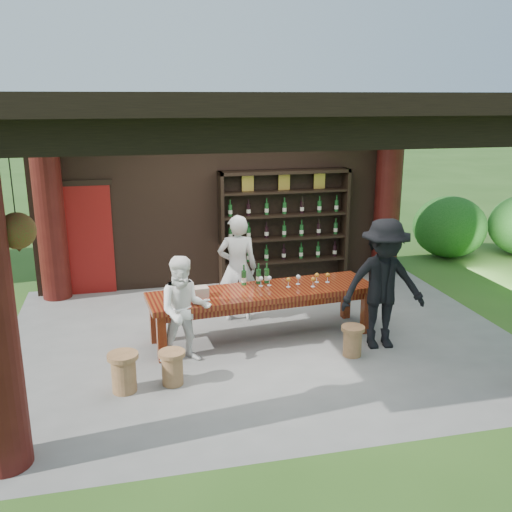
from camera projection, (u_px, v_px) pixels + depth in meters
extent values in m
plane|color=#2D5119|center=(262.00, 337.00, 8.51)|extent=(90.00, 90.00, 0.00)
cube|color=slate|center=(262.00, 340.00, 8.52)|extent=(7.40, 5.90, 0.10)
cube|color=black|center=(228.00, 197.00, 10.65)|extent=(7.00, 0.18, 3.30)
cube|color=maroon|center=(86.00, 240.00, 10.16)|extent=(0.95, 0.06, 2.00)
cylinder|color=#380C0A|center=(49.00, 206.00, 9.77)|extent=(0.50, 0.50, 3.30)
cylinder|color=#380C0A|center=(388.00, 193.00, 11.14)|extent=(0.50, 0.50, 3.30)
cube|color=black|center=(323.00, 131.00, 5.41)|extent=(6.70, 0.35, 0.35)
cube|color=black|center=(13.00, 123.00, 6.98)|extent=(0.30, 5.20, 0.30)
cube|color=black|center=(471.00, 119.00, 8.35)|extent=(0.30, 5.20, 0.30)
cube|color=black|center=(263.00, 102.00, 7.59)|extent=(7.50, 6.00, 0.20)
cylinder|color=black|center=(13.00, 193.00, 5.12)|extent=(0.01, 0.01, 0.75)
cone|color=black|center=(19.00, 242.00, 5.24)|extent=(0.32, 0.32, 0.18)
sphere|color=#1E5919|center=(17.00, 231.00, 5.21)|extent=(0.34, 0.34, 0.34)
cube|color=#53120B|center=(262.00, 292.00, 8.32)|extent=(3.39, 1.17, 0.08)
cube|color=#53120B|center=(262.00, 299.00, 8.34)|extent=(3.18, 1.00, 0.12)
cube|color=#53120B|center=(162.00, 338.00, 7.65)|extent=(0.13, 0.13, 0.67)
cube|color=#53120B|center=(366.00, 312.00, 8.59)|extent=(0.13, 0.13, 0.67)
cube|color=#53120B|center=(154.00, 321.00, 8.25)|extent=(0.13, 0.13, 0.67)
cube|color=#53120B|center=(346.00, 298.00, 9.19)|extent=(0.13, 0.13, 0.67)
cylinder|color=brown|center=(172.00, 370.00, 7.08)|extent=(0.26, 0.26, 0.39)
cylinder|color=brown|center=(172.00, 353.00, 7.02)|extent=(0.33, 0.33, 0.05)
cylinder|color=brown|center=(352.00, 343.00, 7.86)|extent=(0.26, 0.26, 0.38)
cylinder|color=brown|center=(353.00, 328.00, 7.81)|extent=(0.32, 0.32, 0.05)
cylinder|color=brown|center=(124.00, 375.00, 6.89)|extent=(0.30, 0.30, 0.44)
cylinder|color=brown|center=(123.00, 356.00, 6.83)|extent=(0.38, 0.38, 0.06)
imported|color=beige|center=(238.00, 268.00, 8.98)|extent=(0.68, 0.51, 1.71)
imported|color=white|center=(185.00, 310.00, 7.55)|extent=(0.72, 0.56, 1.47)
imported|color=black|center=(383.00, 284.00, 7.96)|extent=(1.26, 0.79, 1.87)
cube|color=#BF6672|center=(199.00, 292.00, 7.99)|extent=(0.28, 0.20, 0.14)
ellipsoid|color=#194C14|center=(449.00, 231.00, 12.67)|extent=(1.60, 1.60, 1.36)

